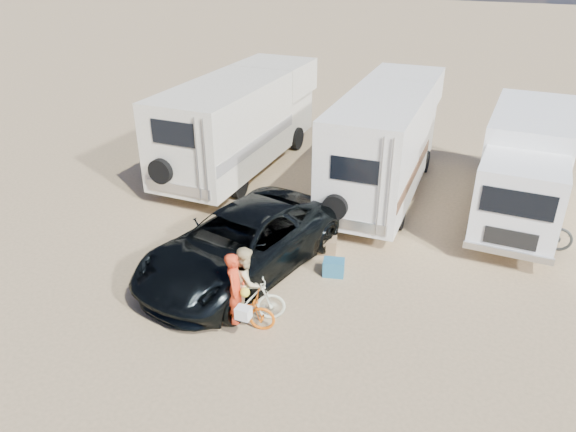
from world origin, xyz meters
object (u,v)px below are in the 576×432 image
at_px(bike_parked, 533,228).
at_px(rv_main, 386,143).
at_px(rider_man, 236,295).
at_px(cooler, 334,267).
at_px(rv_left, 241,123).
at_px(box_truck, 524,170).
at_px(rider_woman, 246,288).
at_px(crate, 327,245).
at_px(bike_man, 236,309).
at_px(dark_suv, 241,244).
at_px(bike_woman, 247,300).

bearing_deg(bike_parked, rv_main, 69.06).
bearing_deg(rider_man, cooler, -37.44).
relative_size(rv_left, rider_man, 5.07).
bearing_deg(box_truck, cooler, -125.95).
bearing_deg(rider_woman, crate, -34.05).
distance_m(rv_main, bike_man, 7.82).
distance_m(rv_main, crate, 4.36).
xyz_separation_m(dark_suv, bike_man, (0.84, -1.88, -0.35)).
height_order(box_truck, dark_suv, box_truck).
relative_size(bike_woman, crate, 3.39).
relative_size(rv_left, dark_suv, 1.42).
height_order(cooler, crate, cooler).
relative_size(bike_woman, rider_woman, 1.05).
bearing_deg(cooler, rider_woman, -129.31).
bearing_deg(box_truck, bike_woman, -122.56).
distance_m(bike_man, cooler, 2.87).
height_order(rv_main, bike_parked, rv_main).
distance_m(box_truck, rider_woman, 8.78).
height_order(rider_man, rider_woman, rider_man).
height_order(bike_parked, cooler, bike_parked).
height_order(rv_left, bike_parked, rv_left).
xyz_separation_m(bike_woman, rider_woman, (-0.00, 0.00, 0.29)).
height_order(dark_suv, cooler, dark_suv).
bearing_deg(rider_man, crate, -23.78).
bearing_deg(dark_suv, bike_parked, 44.97).
relative_size(dark_suv, bike_parked, 2.88).
bearing_deg(rv_main, dark_suv, -110.10).
xyz_separation_m(rv_left, dark_suv, (3.03, -6.08, -0.78)).
relative_size(rv_left, bike_woman, 4.86).
bearing_deg(rv_main, cooler, -90.17).
distance_m(box_truck, bike_parked, 1.93).
relative_size(bike_parked, cooler, 3.87).
distance_m(rider_woman, cooler, 2.62).
height_order(dark_suv, bike_man, dark_suv).
bearing_deg(crate, bike_man, -101.93).
bearing_deg(bike_woman, bike_parked, -67.04).
bearing_deg(rider_man, bike_man, 51.59).
height_order(box_truck, rider_woman, box_truck).
height_order(dark_suv, bike_parked, dark_suv).
bearing_deg(bike_woman, cooler, -49.21).
distance_m(rider_woman, crate, 3.36).
distance_m(bike_man, bike_parked, 8.05).
xyz_separation_m(rv_main, dark_suv, (-2.02, -5.76, -0.84)).
xyz_separation_m(dark_suv, bike_parked, (6.37, 3.97, -0.26)).
bearing_deg(bike_woman, rider_woman, 67.41).
height_order(dark_suv, bike_woman, dark_suv).
bearing_deg(bike_man, cooler, -37.44).
distance_m(rv_left, bike_man, 8.92).
bearing_deg(rv_main, rider_woman, -99.23).
height_order(box_truck, cooler, box_truck).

